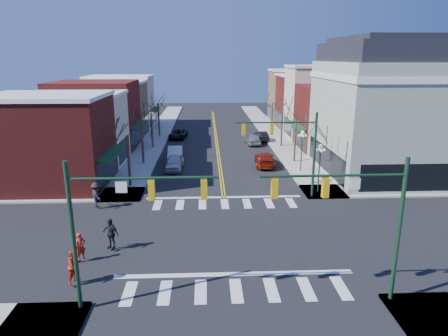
{
  "coord_description": "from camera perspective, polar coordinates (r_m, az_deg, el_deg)",
  "views": [
    {
      "loc": [
        -1.42,
        -23.95,
        11.42
      ],
      "look_at": [
        -0.03,
        6.96,
        2.8
      ],
      "focal_mm": 32.0,
      "sensor_mm": 36.0,
      "label": 1
    }
  ],
  "objects": [
    {
      "name": "car_right_far",
      "position": [
        56.63,
        5.31,
        4.57
      ],
      "size": [
        1.81,
        4.26,
        1.37
      ],
      "primitive_type": "imported",
      "rotation": [
        0.0,
        0.0,
        3.23
      ],
      "color": "black",
      "rests_on": "ground"
    },
    {
      "name": "tree_right_a",
      "position": [
        37.43,
        12.72,
        1.09
      ],
      "size": [
        0.24,
        0.24,
        4.62
      ],
      "primitive_type": "cylinder",
      "color": "#382B21",
      "rests_on": "ground"
    },
    {
      "name": "bldg_right_brick_b",
      "position": [
        67.5,
        12.11,
        9.13
      ],
      "size": [
        10.0,
        8.0,
        8.5
      ],
      "primitive_type": "cube",
      "color": "maroon",
      "rests_on": "ground"
    },
    {
      "name": "lamppost_midblock",
      "position": [
        41.0,
        11.07,
        3.37
      ],
      "size": [
        0.36,
        0.36,
        4.33
      ],
      "color": "#14331E",
      "rests_on": "ground"
    },
    {
      "name": "car_right_near",
      "position": [
        43.49,
        5.84,
        1.25
      ],
      "size": [
        2.36,
        5.12,
        1.45
      ],
      "primitive_type": "imported",
      "rotation": [
        0.0,
        0.0,
        3.07
      ],
      "color": "maroon",
      "rests_on": "ground"
    },
    {
      "name": "lamppost_corner",
      "position": [
        34.88,
        13.52,
        1.1
      ],
      "size": [
        0.36,
        0.36,
        4.33
      ],
      "color": "#14331E",
      "rests_on": "ground"
    },
    {
      "name": "sidewalk_right",
      "position": [
        46.51,
        10.13,
        1.2
      ],
      "size": [
        3.5,
        70.0,
        0.15
      ],
      "primitive_type": "cube",
      "color": "#9E9B93",
      "rests_on": "ground"
    },
    {
      "name": "bldg_right_stucco",
      "position": [
        60.23,
        13.93,
        9.0
      ],
      "size": [
        10.0,
        7.0,
        10.0
      ],
      "primitive_type": "cube",
      "color": "beige",
      "rests_on": "ground"
    },
    {
      "name": "pedestrian_red_a",
      "position": [
        24.68,
        -19.81,
        -10.5
      ],
      "size": [
        0.7,
        0.68,
        1.62
      ],
      "primitive_type": "imported",
      "rotation": [
        0.0,
        0.0,
        0.73
      ],
      "color": "red",
      "rests_on": "sidewalk_left"
    },
    {
      "name": "sidewalk_left",
      "position": [
        45.98,
        -11.67,
        0.95
      ],
      "size": [
        3.5,
        70.0,
        0.15
      ],
      "primitive_type": "cube",
      "color": "#9E9B93",
      "rests_on": "ground"
    },
    {
      "name": "tree_right_b",
      "position": [
        44.93,
        10.12,
        3.99
      ],
      "size": [
        0.24,
        0.24,
        5.18
      ],
      "primitive_type": "cylinder",
      "color": "#382B21",
      "rests_on": "ground"
    },
    {
      "name": "bldg_left_stucco_b",
      "position": [
        69.29,
        -14.47,
        9.02
      ],
      "size": [
        10.0,
        8.0,
        8.2
      ],
      "primitive_type": "cube",
      "color": "beige",
      "rests_on": "ground"
    },
    {
      "name": "car_right_mid",
      "position": [
        54.15,
        4.08,
        4.16
      ],
      "size": [
        2.08,
        4.49,
        1.49
      ],
      "primitive_type": "imported",
      "rotation": [
        0.0,
        0.0,
        3.22
      ],
      "color": "#A9AAAE",
      "rests_on": "ground"
    },
    {
      "name": "car_left_mid",
      "position": [
        45.89,
        -7.0,
        2.03
      ],
      "size": [
        1.86,
        4.75,
        1.54
      ],
      "primitive_type": "imported",
      "rotation": [
        0.0,
        0.0,
        0.05
      ],
      "color": "silver",
      "rests_on": "ground"
    },
    {
      "name": "pedestrian_red_b",
      "position": [
        22.4,
        -20.51,
        -12.99
      ],
      "size": [
        1.02,
        1.12,
        1.87
      ],
      "primitive_type": "imported",
      "rotation": [
        0.0,
        0.0,
        1.14
      ],
      "color": "#AC2912",
      "rests_on": "sidewalk_left"
    },
    {
      "name": "bldg_right_brick_a",
      "position": [
        53.02,
        16.18,
        6.91
      ],
      "size": [
        10.0,
        8.5,
        8.0
      ],
      "primitive_type": "cube",
      "color": "maroon",
      "rests_on": "ground"
    },
    {
      "name": "victorian_corner",
      "position": [
        42.69,
        22.49,
        7.99
      ],
      "size": [
        12.25,
        14.25,
        13.3
      ],
      "color": "#9BA791",
      "rests_on": "ground"
    },
    {
      "name": "tree_left_c",
      "position": [
        52.23,
        -10.26,
        5.24
      ],
      "size": [
        0.24,
        0.24,
        4.55
      ],
      "primitive_type": "cylinder",
      "color": "#382B21",
      "rests_on": "ground"
    },
    {
      "name": "tree_right_c",
      "position": [
        52.66,
        8.25,
        5.56
      ],
      "size": [
        0.24,
        0.24,
        4.83
      ],
      "primitive_type": "cylinder",
      "color": "#382B21",
      "rests_on": "ground"
    },
    {
      "name": "car_left_far",
      "position": [
        58.37,
        -6.57,
        4.85
      ],
      "size": [
        2.72,
        5.0,
        1.33
      ],
      "primitive_type": "imported",
      "rotation": [
        0.0,
        0.0,
        -0.11
      ],
      "color": "black",
      "rests_on": "ground"
    },
    {
      "name": "tree_left_a",
      "position": [
        36.77,
        -13.44,
        0.9
      ],
      "size": [
        0.24,
        0.24,
        4.76
      ],
      "primitive_type": "cylinder",
      "color": "#382B21",
      "rests_on": "ground"
    },
    {
      "name": "ground",
      "position": [
        26.57,
        0.75,
        -9.89
      ],
      "size": [
        160.0,
        160.0,
        0.0
      ],
      "primitive_type": "plane",
      "color": "black",
      "rests_on": "ground"
    },
    {
      "name": "tree_right_d",
      "position": [
        60.42,
        6.85,
        6.95
      ],
      "size": [
        0.24,
        0.24,
        4.97
      ],
      "primitive_type": "cylinder",
      "color": "#382B21",
      "rests_on": "ground"
    },
    {
      "name": "bldg_left_stucco_a",
      "position": [
        46.31,
        -20.32,
        5.07
      ],
      "size": [
        10.0,
        7.0,
        7.5
      ],
      "primitive_type": "cube",
      "color": "beige",
      "rests_on": "ground"
    },
    {
      "name": "tree_left_d",
      "position": [
        60.03,
        -9.29,
        6.77
      ],
      "size": [
        0.24,
        0.24,
        4.9
      ],
      "primitive_type": "cylinder",
      "color": "#382B21",
      "rests_on": "ground"
    },
    {
      "name": "traffic_mast_near_right",
      "position": [
        19.17,
        19.02,
        -5.83
      ],
      "size": [
        6.6,
        0.28,
        7.2
      ],
      "color": "#14331E",
      "rests_on": "ground"
    },
    {
      "name": "bldg_left_brick_b",
      "position": [
        53.82,
        -17.86,
        7.17
      ],
      "size": [
        10.0,
        9.0,
        8.5
      ],
      "primitive_type": "cube",
      "color": "maroon",
      "rests_on": "ground"
    },
    {
      "name": "bldg_left_tan",
      "position": [
        61.79,
        -15.89,
        7.99
      ],
      "size": [
        10.0,
        7.5,
        7.8
      ],
      "primitive_type": "cube",
      "color": "#977A53",
      "rests_on": "ground"
    },
    {
      "name": "traffic_mast_far_right",
      "position": [
        32.81,
        9.76,
        3.54
      ],
      "size": [
        6.6,
        0.28,
        7.2
      ],
      "color": "#14331E",
      "rests_on": "ground"
    },
    {
      "name": "car_left_near",
      "position": [
        42.14,
        -7.09,
        0.78
      ],
      "size": [
        1.95,
        4.46,
        1.5
      ],
      "primitive_type": "imported",
      "rotation": [
        0.0,
        0.0,
        -0.04
      ],
      "color": "#A8A7AC",
      "rests_on": "ground"
    },
    {
      "name": "pedestrian_dark_a",
      "position": [
        25.44,
        -15.9,
        -8.96
      ],
      "size": [
        1.22,
        0.94,
        1.93
      ],
      "primitive_type": "imported",
      "rotation": [
        0.0,
        0.0,
        -0.48
      ],
      "color": "black",
      "rests_on": "sidewalk_left"
    },
    {
      "name": "pedestrian_dark_b",
      "position": [
        32.46,
        -17.8,
        -3.68
      ],
      "size": [
        1.34,
        1.46,
        1.97
      ],
      "primitive_type": "imported",
      "rotation": [
        0.0,
        0.0,
        2.19
      ],
      "color": "black",
      "rests_on": "sidewalk_left"
    },
    {
      "name": "tree_left_b",
      "position": [
        44.41,
        -11.59,
        3.69
      ],
      "size": [
        0.24,
        0.24,
        5.04
      ],
      "primitive_type": "cylinder",
      "color": "#382B21",
      "rests_on": "ground"
    },
    {
      "name": "bldg_right_tan",
      "position": [
        75.2,
        10.6,
        10.03
      ],
      "size": [
        10.0,
        8.0,
        9.0
      ],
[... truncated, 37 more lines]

